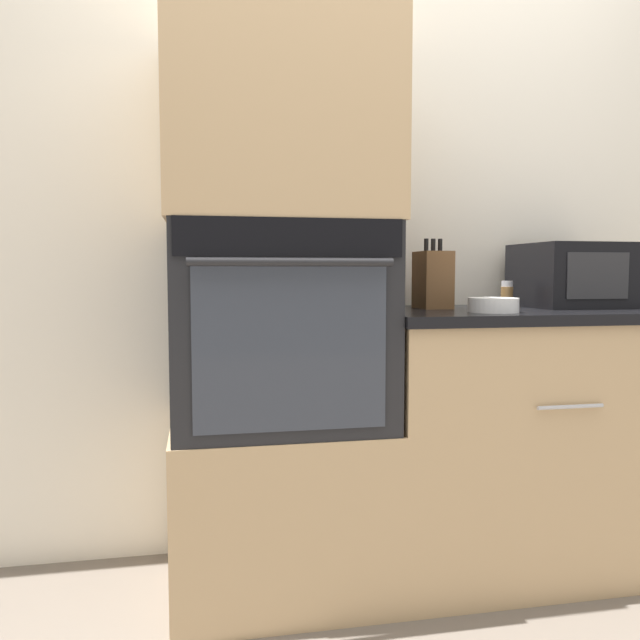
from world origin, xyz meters
name	(u,v)px	position (x,y,z in m)	size (l,w,h in m)	color
ground_plane	(406,622)	(0.00, 0.00, 0.00)	(12.00, 12.00, 0.00)	#6B6056
wall_back	(356,219)	(0.00, 0.63, 1.25)	(8.00, 0.05, 2.50)	silver
oven_cabinet_base	(279,503)	(-0.35, 0.30, 0.28)	(0.69, 0.60, 0.56)	tan
wall_oven	(278,324)	(-0.35, 0.30, 0.88)	(0.67, 0.64, 0.64)	black
oven_cabinet_upper	(277,123)	(-0.35, 0.30, 1.52)	(0.69, 0.60, 0.64)	tan
counter_unit	(518,437)	(0.52, 0.30, 0.46)	(1.05, 0.63, 0.92)	tan
microwave	(574,275)	(0.77, 0.38, 1.03)	(0.38, 0.35, 0.23)	black
knife_block	(433,280)	(0.23, 0.40, 1.02)	(0.10, 0.15, 0.25)	brown
bowl	(493,305)	(0.34, 0.15, 0.94)	(0.16, 0.16, 0.05)	white
condiment_jar_near	(386,297)	(0.08, 0.49, 0.95)	(0.06, 0.06, 0.08)	#427047
condiment_jar_mid	(507,295)	(0.51, 0.39, 0.96)	(0.04, 0.04, 0.10)	brown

